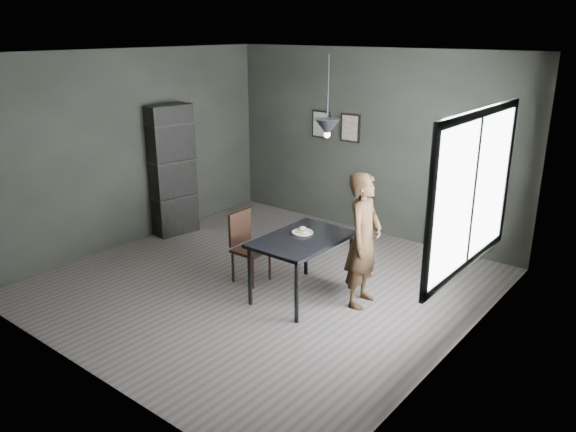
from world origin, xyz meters
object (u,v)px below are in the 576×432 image
Objects in this scene: cafe_table at (302,244)px; wood_chair at (246,242)px; white_plate at (302,233)px; woman at (364,240)px; pendant_lamp at (327,127)px; shelf_unit at (171,170)px.

cafe_table is 0.86m from wood_chair.
white_plate is 0.75m from woman.
wood_chair is 1.90m from pendant_lamp.
wood_chair is at bearing -6.39° from shelf_unit.
cafe_table is at bearing -54.40° from white_plate.
pendant_lamp is at bearing 1.61° from shelf_unit.
cafe_table is at bearing -0.97° from shelf_unit.
white_plate is (-0.08, 0.12, 0.08)m from cafe_table.
woman is at bearing 5.58° from shelf_unit.
cafe_table is at bearing -158.20° from pendant_lamp.
pendant_lamp is at bearing -2.69° from white_plate.
pendant_lamp is (1.10, 0.15, 1.54)m from wood_chair.
woman is 1.76× the size of wood_chair.
shelf_unit reaches higher than wood_chair.
woman is 1.82× the size of pendant_lamp.
wood_chair is 0.45× the size of shelf_unit.
shelf_unit is (-3.57, 0.24, 0.21)m from woman.
shelf_unit reaches higher than cafe_table.
woman is (0.73, 0.18, 0.03)m from white_plate.
pendant_lamp is (3.17, -0.44, 1.05)m from shelf_unit.
woman reaches higher than cafe_table.
woman reaches higher than white_plate.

